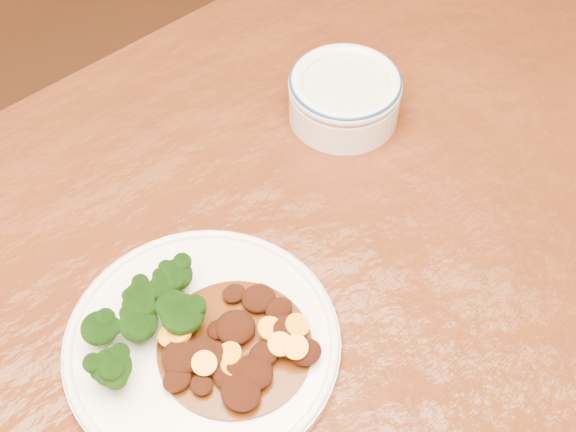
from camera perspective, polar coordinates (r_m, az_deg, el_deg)
dining_table at (r=0.83m, az=-4.57°, el=-14.09°), size 1.56×1.01×0.75m
dinner_plate at (r=0.77m, az=-6.12°, el=-8.97°), size 0.26×0.26×0.02m
broccoli_florets at (r=0.76m, az=-9.98°, el=-7.02°), size 0.13×0.08×0.05m
mince_stew at (r=0.75m, az=-3.90°, el=-9.37°), size 0.15×0.15×0.03m
dip_bowl at (r=0.94m, az=4.04°, el=8.58°), size 0.13×0.13×0.06m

